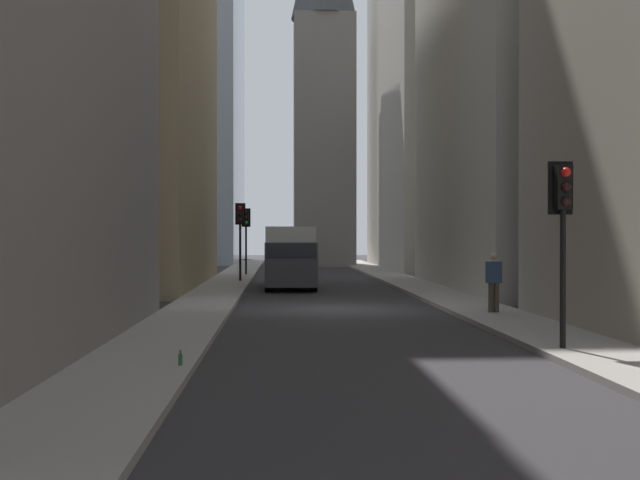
{
  "coord_description": "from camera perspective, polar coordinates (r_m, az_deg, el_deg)",
  "views": [
    {
      "loc": [
        -24.97,
        1.86,
        2.45
      ],
      "look_at": [
        19.02,
        -0.46,
        2.17
      ],
      "focal_mm": 42.25,
      "sensor_mm": 36.0,
      "label": 1
    }
  ],
  "objects": [
    {
      "name": "delivery_truck",
      "position": [
        34.86,
        -2.26,
        -1.27
      ],
      "size": [
        6.46,
        2.25,
        2.84
      ],
      "color": "silver",
      "rests_on": "ground_plane"
    },
    {
      "name": "sedan_white",
      "position": [
        50.36,
        -2.49,
        -1.67
      ],
      "size": [
        4.3,
        1.78,
        1.42
      ],
      "color": "silver",
      "rests_on": "ground_plane"
    },
    {
      "name": "building_left_far",
      "position": [
        57.69,
        9.84,
        14.0
      ],
      "size": [
        19.39,
        10.0,
        32.11
      ],
      "color": "#B7B2A5",
      "rests_on": "ground_plane"
    },
    {
      "name": "sidewalk_right",
      "position": [
        25.22,
        -9.05,
        -5.06
      ],
      "size": [
        90.0,
        2.2,
        0.14
      ],
      "primitive_type": "cube",
      "color": "gray",
      "rests_on": "ground_plane"
    },
    {
      "name": "traffic_light_foreground",
      "position": [
        16.19,
        17.94,
        2.14
      ],
      "size": [
        0.43,
        0.52,
        3.84
      ],
      "color": "black",
      "rests_on": "sidewalk_left"
    },
    {
      "name": "ground_plane",
      "position": [
        25.16,
        1.24,
        -5.23
      ],
      "size": [
        135.0,
        135.0,
        0.0
      ],
      "primitive_type": "plane",
      "color": "#302D30"
    },
    {
      "name": "traffic_light_far_junction",
      "position": [
        44.62,
        -5.63,
        1.08
      ],
      "size": [
        0.43,
        0.52,
        3.91
      ],
      "color": "black",
      "rests_on": "sidewalk_right"
    },
    {
      "name": "pedestrian",
      "position": [
        23.19,
        13.02,
        -2.95
      ],
      "size": [
        0.26,
        0.44,
        1.78
      ],
      "color": "#473D33",
      "rests_on": "sidewalk_left"
    },
    {
      "name": "sidewalk_left",
      "position": [
        25.88,
        11.26,
        -4.93
      ],
      "size": [
        90.0,
        2.2,
        0.14
      ],
      "primitive_type": "cube",
      "color": "gray",
      "rests_on": "ground_plane"
    },
    {
      "name": "discarded_bottle",
      "position": [
        13.75,
        -10.53,
        -8.87
      ],
      "size": [
        0.07,
        0.07,
        0.27
      ],
      "color": "#236033",
      "rests_on": "sidewalk_right"
    },
    {
      "name": "church_spire",
      "position": [
        61.46,
        0.3,
        13.54
      ],
      "size": [
        5.21,
        5.21,
        31.47
      ],
      "color": "gray",
      "rests_on": "ground_plane"
    },
    {
      "name": "traffic_light_midblock",
      "position": [
        38.35,
        -6.07,
        1.24
      ],
      "size": [
        0.43,
        0.52,
        3.95
      ],
      "color": "black",
      "rests_on": "sidewalk_right"
    }
  ]
}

